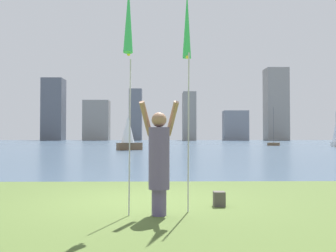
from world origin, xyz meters
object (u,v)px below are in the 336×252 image
at_px(bag, 219,199).
at_px(sailboat_1, 274,143).
at_px(kite_flag_right, 187,29).
at_px(sailboat_5, 128,133).
at_px(sailboat_0, 336,135).
at_px(person, 159,159).
at_px(kite_flag_left, 128,24).

relative_size(bag, sailboat_1, 0.05).
height_order(kite_flag_right, sailboat_1, sailboat_1).
bearing_deg(sailboat_5, sailboat_0, 22.05).
distance_m(person, kite_flag_right, 2.46).
bearing_deg(kite_flag_right, bag, 30.52).
height_order(person, kite_flag_left, kite_flag_left).
xyz_separation_m(bag, sailboat_0, (20.55, 39.45, 1.31)).
height_order(person, bag, person).
xyz_separation_m(person, kite_flag_left, (-0.51, -0.19, 2.27)).
height_order(kite_flag_right, sailboat_0, sailboat_0).
distance_m(kite_flag_right, bag, 3.27).
distance_m(bag, sailboat_5, 29.73).
xyz_separation_m(kite_flag_left, kite_flag_right, (1.03, 0.63, 0.09)).
bearing_deg(bag, kite_flag_right, -149.48).
height_order(kite_flag_left, bag, kite_flag_left).
bearing_deg(bag, sailboat_5, 98.36).
bearing_deg(kite_flag_right, kite_flag_left, -148.34).
relative_size(person, sailboat_5, 0.40).
relative_size(kite_flag_left, kite_flag_right, 0.97).
height_order(kite_flag_left, sailboat_5, sailboat_5).
bearing_deg(sailboat_1, person, -108.70).
xyz_separation_m(kite_flag_right, bag, (0.64, 0.38, -3.19)).
relative_size(kite_flag_left, bag, 13.99).
bearing_deg(sailboat_1, kite_flag_left, -109.19).
distance_m(bag, sailboat_1, 48.25).
bearing_deg(bag, kite_flag_left, -148.77).
distance_m(sailboat_0, sailboat_5, 26.83).
relative_size(person, sailboat_1, 0.36).
bearing_deg(person, sailboat_1, 77.14).
xyz_separation_m(person, bag, (1.16, 0.82, -0.83)).
xyz_separation_m(person, sailboat_1, (15.84, 46.79, -0.64)).
xyz_separation_m(kite_flag_left, sailboat_5, (-2.64, 30.39, -1.56)).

